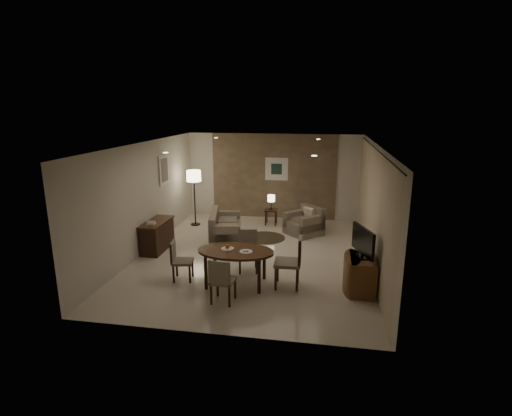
% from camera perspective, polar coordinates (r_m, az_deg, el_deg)
% --- Properties ---
extents(room_shell, '(5.50, 7.00, 2.70)m').
position_cam_1_polar(room_shell, '(9.78, 0.20, 1.43)').
color(room_shell, beige).
rests_on(room_shell, ground).
extents(taupe_accent, '(3.96, 0.03, 2.70)m').
position_cam_1_polar(taupe_accent, '(12.77, 2.51, 4.51)').
color(taupe_accent, '#806B4F').
rests_on(taupe_accent, wall_back).
extents(curtain_wall, '(0.08, 6.70, 2.58)m').
position_cam_1_polar(curtain_wall, '(9.33, 16.22, 0.01)').
color(curtain_wall, beige).
rests_on(curtain_wall, wall_right).
extents(curtain_rod, '(0.03, 6.80, 0.03)m').
position_cam_1_polar(curtain_rod, '(9.11, 16.81, 8.07)').
color(curtain_rod, black).
rests_on(curtain_rod, wall_right).
extents(art_back_frame, '(0.72, 0.03, 0.72)m').
position_cam_1_polar(art_back_frame, '(12.69, 2.96, 5.59)').
color(art_back_frame, silver).
rests_on(art_back_frame, wall_back).
extents(art_back_canvas, '(0.34, 0.01, 0.34)m').
position_cam_1_polar(art_back_canvas, '(12.68, 2.95, 5.58)').
color(art_back_canvas, '#1C332A').
rests_on(art_back_canvas, wall_back).
extents(art_left_frame, '(0.03, 0.60, 0.80)m').
position_cam_1_polar(art_left_frame, '(11.20, -13.02, 5.33)').
color(art_left_frame, silver).
rests_on(art_left_frame, wall_left).
extents(art_left_canvas, '(0.01, 0.46, 0.64)m').
position_cam_1_polar(art_left_canvas, '(11.19, -12.95, 5.33)').
color(art_left_canvas, gray).
rests_on(art_left_canvas, wall_left).
extents(downlight_nl, '(0.10, 0.10, 0.01)m').
position_cam_1_polar(downlight_nl, '(7.84, -12.79, 7.71)').
color(downlight_nl, white).
rests_on(downlight_nl, ceiling).
extents(downlight_nr, '(0.10, 0.10, 0.01)m').
position_cam_1_polar(downlight_nr, '(7.25, 8.32, 7.39)').
color(downlight_nr, white).
rests_on(downlight_nr, ceiling).
extents(downlight_fl, '(0.10, 0.10, 0.01)m').
position_cam_1_polar(downlight_fl, '(11.23, -5.75, 9.95)').
color(downlight_fl, white).
rests_on(downlight_fl, ceiling).
extents(downlight_fr, '(0.10, 0.10, 0.01)m').
position_cam_1_polar(downlight_fr, '(10.83, 8.90, 9.68)').
color(downlight_fr, white).
rests_on(downlight_fr, ceiling).
extents(console_desk, '(0.48, 1.20, 0.75)m').
position_cam_1_polar(console_desk, '(10.37, -13.91, -3.83)').
color(console_desk, '#4B2F18').
rests_on(console_desk, floor).
extents(telephone, '(0.20, 0.14, 0.09)m').
position_cam_1_polar(telephone, '(9.99, -14.73, -2.04)').
color(telephone, white).
rests_on(telephone, console_desk).
extents(tv_cabinet, '(0.48, 0.90, 0.70)m').
position_cam_1_polar(tv_cabinet, '(8.19, 14.87, -9.10)').
color(tv_cabinet, brown).
rests_on(tv_cabinet, floor).
extents(flat_tv, '(0.36, 0.85, 0.60)m').
position_cam_1_polar(flat_tv, '(7.95, 15.04, -4.67)').
color(flat_tv, black).
rests_on(flat_tv, tv_cabinet).
extents(dining_table, '(1.55, 0.97, 0.73)m').
position_cam_1_polar(dining_table, '(8.21, -2.89, -8.46)').
color(dining_table, '#4B2F18').
rests_on(dining_table, floor).
extents(chair_near, '(0.46, 0.46, 0.87)m').
position_cam_1_polar(chair_near, '(7.50, -4.72, -10.19)').
color(chair_near, '#786D5C').
rests_on(chair_near, floor).
extents(chair_far, '(0.52, 0.52, 0.90)m').
position_cam_1_polar(chair_far, '(8.79, -1.15, -6.25)').
color(chair_far, '#786D5C').
rests_on(chair_far, floor).
extents(chair_left, '(0.47, 0.47, 0.84)m').
position_cam_1_polar(chair_left, '(8.50, -10.42, -7.45)').
color(chair_left, '#786D5C').
rests_on(chair_left, floor).
extents(chair_right, '(0.52, 0.52, 1.05)m').
position_cam_1_polar(chair_right, '(8.06, 4.49, -7.70)').
color(chair_right, '#786D5C').
rests_on(chair_right, floor).
extents(plate_a, '(0.26, 0.26, 0.02)m').
position_cam_1_polar(plate_a, '(8.16, -4.09, -5.82)').
color(plate_a, white).
rests_on(plate_a, dining_table).
extents(plate_b, '(0.26, 0.26, 0.02)m').
position_cam_1_polar(plate_b, '(7.98, -1.45, -6.25)').
color(plate_b, white).
rests_on(plate_b, dining_table).
extents(fruit_apple, '(0.09, 0.09, 0.09)m').
position_cam_1_polar(fruit_apple, '(8.14, -4.09, -5.47)').
color(fruit_apple, '#C95117').
rests_on(fruit_apple, plate_a).
extents(napkin, '(0.12, 0.08, 0.03)m').
position_cam_1_polar(napkin, '(7.97, -1.45, -6.10)').
color(napkin, white).
rests_on(napkin, plate_b).
extents(round_rug, '(1.12, 1.12, 0.01)m').
position_cam_1_polar(round_rug, '(11.06, 1.25, -4.25)').
color(round_rug, '#3D3822').
rests_on(round_rug, floor).
extents(sofa, '(1.73, 1.11, 0.75)m').
position_cam_1_polar(sofa, '(10.93, -4.38, -2.48)').
color(sofa, '#786D5C').
rests_on(sofa, floor).
extents(armchair, '(1.21, 1.21, 0.78)m').
position_cam_1_polar(armchair, '(11.34, 6.84, -1.85)').
color(armchair, '#786D5C').
rests_on(armchair, floor).
extents(side_table, '(0.37, 0.37, 0.48)m').
position_cam_1_polar(side_table, '(12.22, 2.16, -1.29)').
color(side_table, black).
rests_on(side_table, floor).
extents(table_lamp, '(0.22, 0.22, 0.50)m').
position_cam_1_polar(table_lamp, '(12.10, 2.19, 0.94)').
color(table_lamp, '#FFEAC1').
rests_on(table_lamp, side_table).
extents(floor_lamp, '(0.42, 0.42, 1.68)m').
position_cam_1_polar(floor_lamp, '(12.19, -8.76, 1.42)').
color(floor_lamp, '#FFE5B7').
rests_on(floor_lamp, floor).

